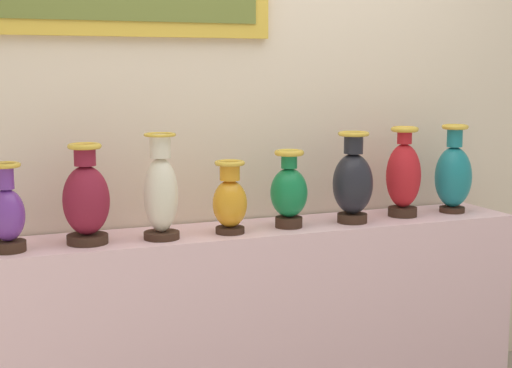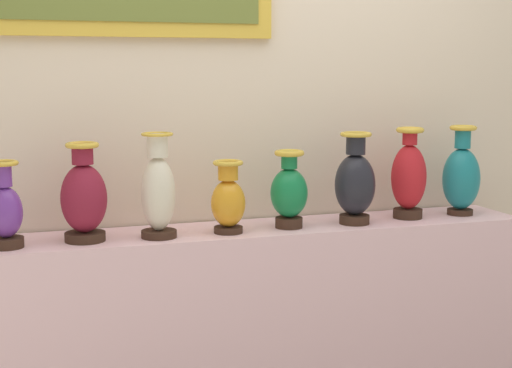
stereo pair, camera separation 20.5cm
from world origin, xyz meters
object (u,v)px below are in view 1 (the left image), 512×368
vase_burgundy (86,200)px  vase_onyx (353,182)px  vase_amber (230,200)px  vase_crimson (403,175)px  vase_violet (7,214)px  vase_emerald (289,192)px  vase_teal (453,174)px  vase_ivory (161,192)px

vase_burgundy → vase_onyx: bearing=-0.7°
vase_amber → vase_crimson: size_ratio=0.73×
vase_violet → vase_emerald: (1.11, 0.02, 0.01)m
vase_crimson → vase_teal: (0.27, -0.00, -0.01)m
vase_violet → vase_onyx: 1.41m
vase_amber → vase_onyx: vase_onyx is taller
vase_burgundy → vase_emerald: 0.83m
vase_onyx → vase_crimson: bearing=8.9°
vase_amber → vase_crimson: (0.84, 0.05, 0.05)m
vase_amber → vase_crimson: vase_crimson is taller
vase_amber → vase_onyx: (0.56, 0.01, 0.04)m
vase_violet → vase_amber: vase_violet is taller
vase_onyx → vase_violet: bearing=-179.6°
vase_emerald → vase_onyx: bearing=-1.8°
vase_amber → vase_crimson: 0.84m
vase_crimson → vase_emerald: bearing=-176.6°
vase_violet → vase_burgundy: size_ratio=0.85×
vase_burgundy → vase_onyx: size_ratio=0.97×
vase_onyx → vase_crimson: vase_crimson is taller
vase_violet → vase_teal: 1.95m
vase_teal → vase_ivory: bearing=-177.8°
vase_teal → vase_amber: bearing=-177.3°
vase_burgundy → vase_ivory: (0.28, -0.02, 0.01)m
vase_burgundy → vase_onyx: vase_onyx is taller
vase_burgundy → vase_crimson: vase_crimson is taller
vase_violet → vase_amber: 0.85m
vase_violet → vase_amber: bearing=-0.1°
vase_amber → vase_teal: (1.10, 0.05, 0.04)m
vase_burgundy → vase_amber: bearing=-2.5°
vase_violet → vase_crimson: size_ratio=0.80×
vase_burgundy → vase_teal: bearing=1.0°
vase_burgundy → vase_ivory: bearing=-4.9°
vase_burgundy → vase_amber: 0.56m
vase_teal → vase_burgundy: bearing=-179.0°
vase_emerald → vase_crimson: vase_crimson is taller
vase_burgundy → vase_emerald: (0.83, -0.01, -0.02)m
vase_ivory → vase_onyx: 0.84m
vase_emerald → vase_teal: 0.84m
vase_burgundy → vase_teal: size_ratio=0.94×
vase_burgundy → vase_teal: (1.67, 0.03, 0.01)m
vase_crimson → vase_teal: 0.27m
vase_ivory → vase_amber: (0.28, -0.00, -0.05)m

